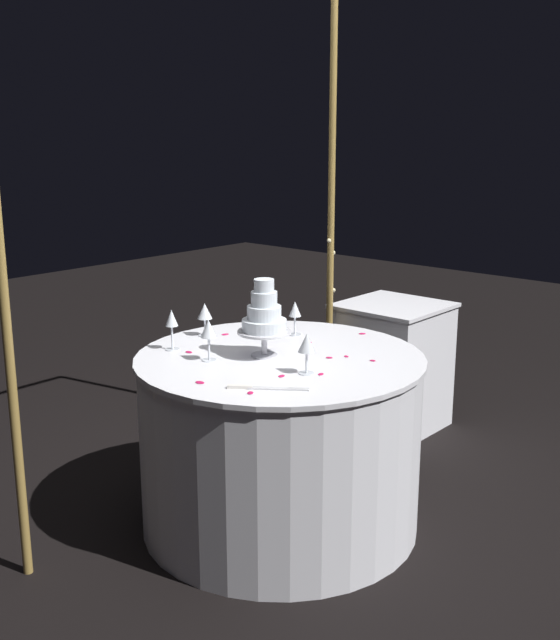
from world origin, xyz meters
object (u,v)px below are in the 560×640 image
object	(u,v)px
main_table	(280,441)
wine_glass_4	(307,344)
side_table	(392,366)
wine_glass_0	(172,321)
wine_glass_1	(209,330)
tiered_cake	(264,316)
wine_glass_2	(205,312)
decorative_arch	(198,162)
wine_glass_3	(295,311)
cake_knife	(263,388)

from	to	relation	value
main_table	wine_glass_4	xyz separation A→B (m)	(-0.11, -0.23, 0.49)
side_table	wine_glass_0	world-z (taller)	wine_glass_0
wine_glass_0	side_table	bearing A→B (deg)	-5.01
side_table	wine_glass_1	world-z (taller)	wine_glass_1
tiered_cake	wine_glass_1	world-z (taller)	tiered_cake
main_table	tiered_cake	size ratio (longest dim) A/B	3.72
wine_glass_0	wine_glass_2	world-z (taller)	wine_glass_0
wine_glass_0	wine_glass_1	bearing A→B (deg)	-91.05
decorative_arch	wine_glass_4	world-z (taller)	decorative_arch
side_table	wine_glass_0	bearing A→B (deg)	174.99
wine_glass_2	wine_glass_1	bearing A→B (deg)	-130.71
wine_glass_0	wine_glass_3	size ratio (longest dim) A/B	1.12
wine_glass_2	wine_glass_4	world-z (taller)	wine_glass_4
main_table	wine_glass_0	xyz separation A→B (m)	(-0.23, 0.40, 0.50)
main_table	wine_glass_4	distance (m)	0.56
wine_glass_1	side_table	bearing A→B (deg)	3.78
tiered_cake	wine_glass_4	distance (m)	0.29
wine_glass_2	wine_glass_4	xyz separation A→B (m)	(-0.12, -0.69, 0.01)
main_table	cake_knife	distance (m)	0.56
tiered_cake	wine_glass_2	bearing A→B (deg)	82.06
wine_glass_2	wine_glass_3	distance (m)	0.41
main_table	wine_glass_0	bearing A→B (deg)	120.24
wine_glass_0	cake_knife	size ratio (longest dim) A/B	0.69
wine_glass_2	cake_knife	distance (m)	0.79
side_table	wine_glass_1	distance (m)	1.59
decorative_arch	side_table	size ratio (longest dim) A/B	3.32
wine_glass_0	cake_knife	xyz separation A→B (m)	(-0.12, -0.63, -0.12)
wine_glass_0	wine_glass_4	size ratio (longest dim) A/B	1.09
wine_glass_0	wine_glass_4	distance (m)	0.64
main_table	wine_glass_2	world-z (taller)	wine_glass_2
tiered_cake	wine_glass_0	xyz separation A→B (m)	(-0.19, 0.35, -0.04)
wine_glass_0	wine_glass_2	bearing A→B (deg)	14.25
wine_glass_1	cake_knife	distance (m)	0.43
main_table	wine_glass_4	world-z (taller)	wine_glass_4
tiered_cake	wine_glass_1	bearing A→B (deg)	147.40
side_table	wine_glass_3	distance (m)	1.09
decorative_arch	tiered_cake	world-z (taller)	decorative_arch
decorative_arch	cake_knife	world-z (taller)	decorative_arch
wine_glass_2	cake_knife	size ratio (longest dim) A/B	0.60
decorative_arch	wine_glass_4	bearing A→B (deg)	-98.95
main_table	side_table	world-z (taller)	main_table
decorative_arch	side_table	bearing A→B (deg)	-9.00
wine_glass_1	decorative_arch	bearing A→B (deg)	51.45
cake_knife	tiered_cake	bearing A→B (deg)	41.87
wine_glass_2	cake_knife	bearing A→B (deg)	-117.82
wine_glass_0	wine_glass_4	world-z (taller)	wine_glass_0
decorative_arch	wine_glass_1	distance (m)	0.75
wine_glass_3	decorative_arch	bearing A→B (deg)	134.32
decorative_arch	main_table	bearing A→B (deg)	-90.00
tiered_cake	wine_glass_1	size ratio (longest dim) A/B	1.89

